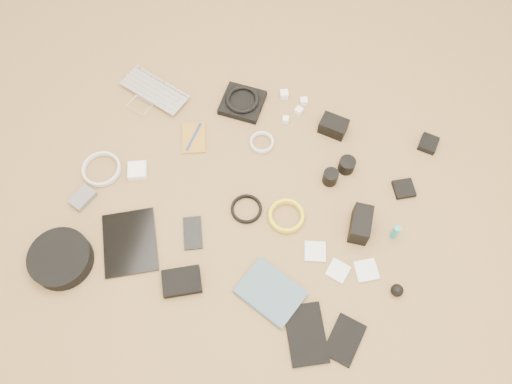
% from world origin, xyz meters
% --- Properties ---
extents(laptop, '(0.36, 0.31, 0.02)m').
position_xyz_m(laptop, '(-0.51, 0.37, 0.01)').
color(laptop, silver).
rests_on(laptop, ground).
extents(headphone_pouch, '(0.18, 0.18, 0.03)m').
position_xyz_m(headphone_pouch, '(-0.10, 0.44, 0.02)').
color(headphone_pouch, black).
rests_on(headphone_pouch, ground).
extents(headphones, '(0.16, 0.16, 0.02)m').
position_xyz_m(headphones, '(-0.10, 0.44, 0.04)').
color(headphones, black).
rests_on(headphones, headphone_pouch).
extents(charger_a, '(0.04, 0.04, 0.03)m').
position_xyz_m(charger_a, '(0.06, 0.53, 0.02)').
color(charger_a, white).
rests_on(charger_a, ground).
extents(charger_b, '(0.04, 0.04, 0.03)m').
position_xyz_m(charger_b, '(0.14, 0.46, 0.01)').
color(charger_b, white).
rests_on(charger_b, ground).
extents(charger_c, '(0.04, 0.04, 0.03)m').
position_xyz_m(charger_c, '(0.15, 0.51, 0.01)').
color(charger_c, white).
rests_on(charger_c, ground).
extents(charger_d, '(0.03, 0.03, 0.02)m').
position_xyz_m(charger_d, '(0.10, 0.40, 0.01)').
color(charger_d, white).
rests_on(charger_d, ground).
extents(dslr_camera, '(0.12, 0.10, 0.06)m').
position_xyz_m(dslr_camera, '(0.30, 0.41, 0.03)').
color(dslr_camera, black).
rests_on(dslr_camera, ground).
extents(lens_pouch, '(0.08, 0.09, 0.03)m').
position_xyz_m(lens_pouch, '(0.70, 0.43, 0.01)').
color(lens_pouch, black).
rests_on(lens_pouch, ground).
extents(notebook_olive, '(0.14, 0.17, 0.01)m').
position_xyz_m(notebook_olive, '(-0.26, 0.23, 0.00)').
color(notebook_olive, olive).
rests_on(notebook_olive, ground).
extents(pen_blue, '(0.03, 0.14, 0.01)m').
position_xyz_m(pen_blue, '(-0.26, 0.23, 0.01)').
color(pen_blue, '#132F9E').
rests_on(pen_blue, notebook_olive).
extents(cable_white_a, '(0.13, 0.13, 0.01)m').
position_xyz_m(cable_white_a, '(0.02, 0.27, 0.01)').
color(cable_white_a, silver).
rests_on(cable_white_a, ground).
extents(lens_a, '(0.07, 0.07, 0.06)m').
position_xyz_m(lens_a, '(0.33, 0.17, 0.03)').
color(lens_a, black).
rests_on(lens_a, ground).
extents(lens_b, '(0.08, 0.08, 0.06)m').
position_xyz_m(lens_b, '(0.38, 0.24, 0.03)').
color(lens_b, black).
rests_on(lens_b, ground).
extents(card_reader, '(0.10, 0.10, 0.02)m').
position_xyz_m(card_reader, '(0.62, 0.20, 0.01)').
color(card_reader, black).
rests_on(card_reader, ground).
extents(power_brick, '(0.09, 0.09, 0.03)m').
position_xyz_m(power_brick, '(-0.43, 0.02, 0.02)').
color(power_brick, white).
rests_on(power_brick, ground).
extents(cable_white_b, '(0.16, 0.16, 0.01)m').
position_xyz_m(cable_white_b, '(-0.58, -0.01, 0.01)').
color(cable_white_b, silver).
rests_on(cable_white_b, ground).
extents(cable_black, '(0.12, 0.12, 0.01)m').
position_xyz_m(cable_black, '(0.04, -0.04, 0.01)').
color(cable_black, black).
rests_on(cable_black, ground).
extents(cable_yellow, '(0.14, 0.14, 0.02)m').
position_xyz_m(cable_yellow, '(0.19, -0.03, 0.01)').
color(cable_yellow, yellow).
rests_on(cable_yellow, ground).
extents(flash, '(0.07, 0.13, 0.10)m').
position_xyz_m(flash, '(0.47, -0.01, 0.05)').
color(flash, black).
rests_on(flash, ground).
extents(lens_cleaner, '(0.03, 0.03, 0.08)m').
position_xyz_m(lens_cleaner, '(0.60, -0.01, 0.04)').
color(lens_cleaner, '#19A3A7').
rests_on(lens_cleaner, ground).
extents(battery_charger, '(0.10, 0.11, 0.03)m').
position_xyz_m(battery_charger, '(-0.60, -0.14, 0.01)').
color(battery_charger, '#5E5D62').
rests_on(battery_charger, ground).
extents(tablet, '(0.28, 0.31, 0.01)m').
position_xyz_m(tablet, '(-0.36, -0.27, 0.01)').
color(tablet, black).
rests_on(tablet, ground).
extents(phone, '(0.11, 0.15, 0.01)m').
position_xyz_m(phone, '(-0.14, -0.18, 0.01)').
color(phone, black).
rests_on(phone, ground).
extents(filter_case_left, '(0.09, 0.09, 0.01)m').
position_xyz_m(filter_case_left, '(0.33, -0.14, 0.01)').
color(filter_case_left, silver).
rests_on(filter_case_left, ground).
extents(filter_case_mid, '(0.09, 0.09, 0.01)m').
position_xyz_m(filter_case_mid, '(0.42, -0.20, 0.01)').
color(filter_case_mid, silver).
rests_on(filter_case_mid, ground).
extents(filter_case_right, '(0.11, 0.11, 0.01)m').
position_xyz_m(filter_case_right, '(0.53, -0.17, 0.01)').
color(filter_case_right, silver).
rests_on(filter_case_right, ground).
extents(air_blower, '(0.06, 0.06, 0.05)m').
position_xyz_m(air_blower, '(0.64, -0.22, 0.02)').
color(air_blower, black).
rests_on(air_blower, ground).
extents(headphone_case, '(0.27, 0.27, 0.06)m').
position_xyz_m(headphone_case, '(-0.57, -0.40, 0.03)').
color(headphone_case, black).
rests_on(headphone_case, ground).
extents(drive_case, '(0.17, 0.15, 0.03)m').
position_xyz_m(drive_case, '(-0.12, -0.37, 0.02)').
color(drive_case, black).
rests_on(drive_case, ground).
extents(paperback, '(0.27, 0.24, 0.02)m').
position_xyz_m(paperback, '(0.17, -0.41, 0.01)').
color(paperback, '#3F596C').
rests_on(paperback, ground).
extents(notebook_black_a, '(0.20, 0.24, 0.02)m').
position_xyz_m(notebook_black_a, '(0.35, -0.45, 0.01)').
color(notebook_black_a, black).
rests_on(notebook_black_a, ground).
extents(notebook_black_b, '(0.14, 0.18, 0.01)m').
position_xyz_m(notebook_black_b, '(0.49, -0.43, 0.01)').
color(notebook_black_b, black).
rests_on(notebook_black_b, ground).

